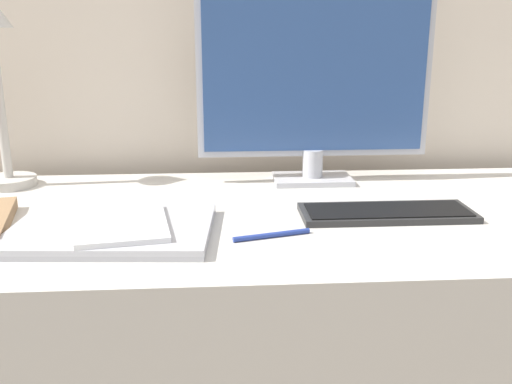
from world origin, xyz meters
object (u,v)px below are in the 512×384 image
(keyboard, at_px, (387,213))
(ereader, at_px, (123,224))
(laptop, at_px, (113,229))
(monitor, at_px, (315,74))
(pen, at_px, (272,235))

(keyboard, relative_size, ereader, 1.51)
(ereader, bearing_deg, laptop, 143.69)
(monitor, bearing_deg, ereader, -137.86)
(monitor, xyz_separation_m, keyboard, (0.10, -0.26, -0.23))
(keyboard, bearing_deg, laptop, -172.57)
(keyboard, bearing_deg, pen, -156.16)
(monitor, height_order, pen, monitor)
(pen, bearing_deg, monitor, 70.66)
(monitor, height_order, keyboard, monitor)
(monitor, relative_size, keyboard, 1.61)
(pen, bearing_deg, laptop, 172.61)
(monitor, xyz_separation_m, pen, (-0.12, -0.36, -0.23))
(keyboard, xyz_separation_m, ereader, (-0.47, -0.08, 0.02))
(keyboard, relative_size, pen, 2.41)
(laptop, xyz_separation_m, ereader, (0.02, -0.01, 0.01))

